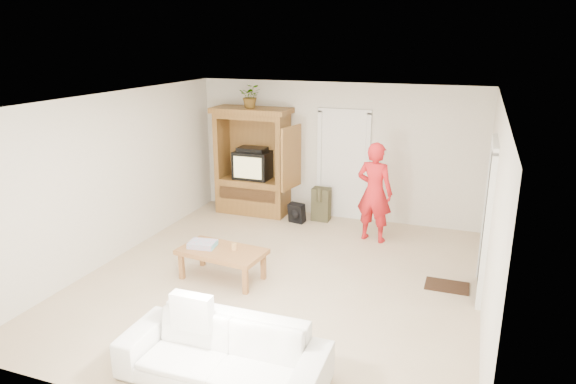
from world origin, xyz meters
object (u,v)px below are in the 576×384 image
man (374,192)px  sofa (223,353)px  coffee_table (222,253)px  armoire (254,168)px

man → sofa: (-0.67, -4.32, -0.55)m
coffee_table → sofa: bearing=-56.7°
armoire → sofa: bearing=-69.6°
man → sofa: bearing=92.6°
sofa → armoire: bearing=109.8°
armoire → man: (2.53, -0.67, -0.04)m
sofa → coffee_table: size_ratio=1.65×
armoire → man: size_ratio=1.21×
armoire → sofa: size_ratio=0.99×
sofa → coffee_table: bearing=116.9°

